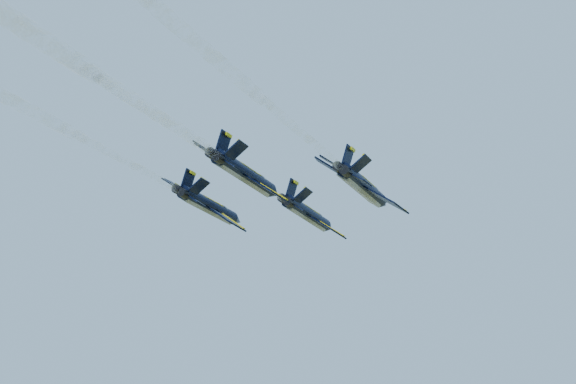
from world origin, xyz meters
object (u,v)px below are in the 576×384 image
(jet_lead, at_px, (308,214))
(jet_right, at_px, (364,187))
(jet_slot, at_px, (246,175))
(jet_left, at_px, (210,206))

(jet_lead, xyz_separation_m, jet_right, (10.78, -10.75, 0.00))
(jet_right, xyz_separation_m, jet_slot, (-11.01, -9.55, 0.00))
(jet_left, height_order, jet_slot, same)
(jet_left, xyz_separation_m, jet_slot, (10.16, -11.68, 0.00))
(jet_slot, bearing_deg, jet_right, 43.32)
(jet_left, bearing_deg, jet_slot, -46.62)
(jet_right, bearing_deg, jet_left, 176.63)
(jet_lead, bearing_deg, jet_slot, -88.29)
(jet_lead, distance_m, jet_left, 13.50)
(jet_right, height_order, jet_slot, same)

